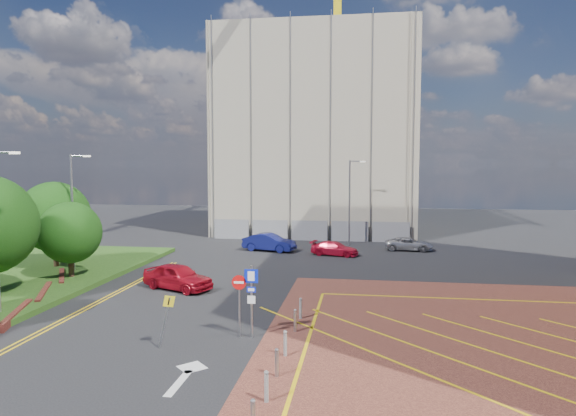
% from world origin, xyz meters
% --- Properties ---
extents(ground, '(140.00, 140.00, 0.00)m').
position_xyz_m(ground, '(0.00, 0.00, 0.00)').
color(ground, black).
rests_on(ground, ground).
extents(retaining_wall, '(6.06, 20.33, 0.40)m').
position_xyz_m(retaining_wall, '(-11.80, 2.00, 0.20)').
color(retaining_wall, maroon).
rests_on(retaining_wall, ground).
extents(tree_c, '(4.00, 4.00, 4.90)m').
position_xyz_m(tree_c, '(-13.50, 10.00, 3.19)').
color(tree_c, '#3D2B1C').
rests_on(tree_c, grass_bed).
extents(tree_d, '(5.00, 5.00, 6.08)m').
position_xyz_m(tree_d, '(-16.50, 13.00, 3.87)').
color(tree_d, '#3D2B1C').
rests_on(tree_d, grass_bed).
extents(lamp_left_far, '(1.53, 0.16, 8.00)m').
position_xyz_m(lamp_left_far, '(-14.42, 12.00, 4.66)').
color(lamp_left_far, '#9EA0A8').
rests_on(lamp_left_far, grass_bed).
extents(lamp_back, '(1.53, 0.16, 8.00)m').
position_xyz_m(lamp_back, '(4.08, 28.00, 4.36)').
color(lamp_back, '#9EA0A8').
rests_on(lamp_back, ground).
extents(sign_cluster, '(1.17, 0.12, 3.20)m').
position_xyz_m(sign_cluster, '(0.30, 0.98, 1.95)').
color(sign_cluster, '#9EA0A8').
rests_on(sign_cluster, ground).
extents(warning_sign, '(0.72, 0.41, 2.25)m').
position_xyz_m(warning_sign, '(-2.68, -0.85, 1.43)').
color(warning_sign, '#9EA0A8').
rests_on(warning_sign, ground).
extents(bollard_row, '(0.14, 11.14, 0.90)m').
position_xyz_m(bollard_row, '(2.30, -1.67, 0.47)').
color(bollard_row, '#9EA0A8').
rests_on(bollard_row, forecourt).
extents(construction_building, '(21.20, 19.20, 22.00)m').
position_xyz_m(construction_building, '(0.00, 40.00, 11.00)').
color(construction_building, '#A69B87').
rests_on(construction_building, ground).
extents(tower_crane, '(1.60, 35.00, 35.40)m').
position_xyz_m(tower_crane, '(2.00, 39.44, 25.85)').
color(tower_crane, yellow).
rests_on(tower_crane, ground).
extents(construction_fence, '(21.60, 0.06, 2.00)m').
position_xyz_m(construction_fence, '(1.00, 30.00, 1.00)').
color(construction_fence, gray).
rests_on(construction_fence, ground).
extents(car_red_left, '(4.97, 3.56, 1.57)m').
position_xyz_m(car_red_left, '(-5.83, 8.88, 0.79)').
color(car_red_left, '#A60E1E').
rests_on(car_red_left, ground).
extents(car_blue_back, '(4.91, 2.69, 1.53)m').
position_xyz_m(car_blue_back, '(-2.84, 23.30, 0.77)').
color(car_blue_back, navy).
rests_on(car_blue_back, ground).
extents(car_red_back, '(4.27, 2.49, 1.16)m').
position_xyz_m(car_red_back, '(2.97, 21.98, 0.58)').
color(car_red_back, red).
rests_on(car_red_back, ground).
extents(car_silver_back, '(4.28, 2.21, 1.15)m').
position_xyz_m(car_silver_back, '(9.34, 25.40, 0.58)').
color(car_silver_back, '#9F9FA5').
rests_on(car_silver_back, ground).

